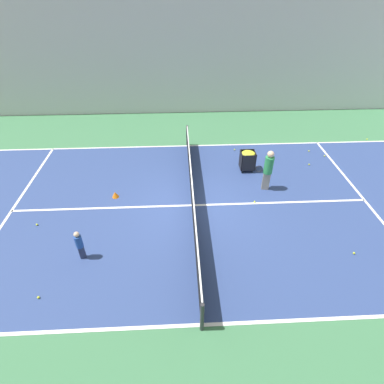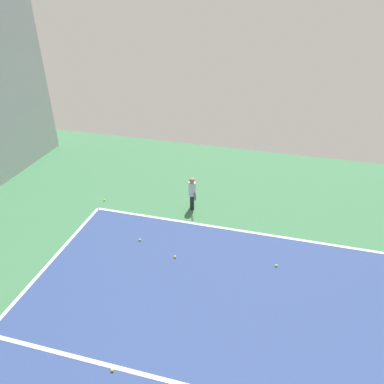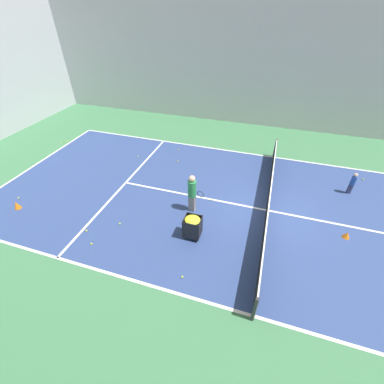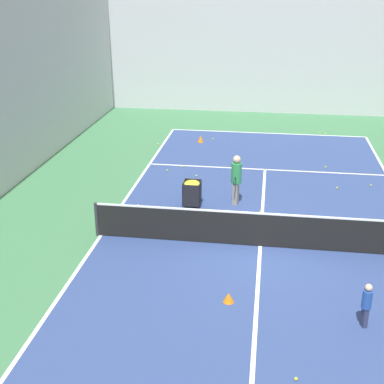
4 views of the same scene
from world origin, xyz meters
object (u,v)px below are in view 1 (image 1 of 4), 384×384
tennis_net (192,194)px  ball_cart (248,157)px  coach_at_net (268,168)px  training_cone_0 (115,194)px  child_midcourt (79,243)px

tennis_net → ball_cart: (-2.35, 2.52, 0.10)m
coach_at_net → training_cone_0: bearing=13.8°
child_midcourt → tennis_net: bearing=18.5°
child_midcourt → training_cone_0: 3.10m
coach_at_net → ball_cart: size_ratio=1.88×
child_midcourt → ball_cart: 7.60m
tennis_net → training_cone_0: size_ratio=36.71×
tennis_net → child_midcourt: (2.35, -3.46, 0.07)m
coach_at_net → training_cone_0: size_ratio=6.48×
child_midcourt → training_cone_0: bearing=64.6°
ball_cart → child_midcourt: bearing=-51.8°
coach_at_net → training_cone_0: (0.26, -5.93, -0.86)m
tennis_net → ball_cart: size_ratio=10.66×
child_midcourt → training_cone_0: size_ratio=4.02×
tennis_net → training_cone_0: tennis_net is taller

